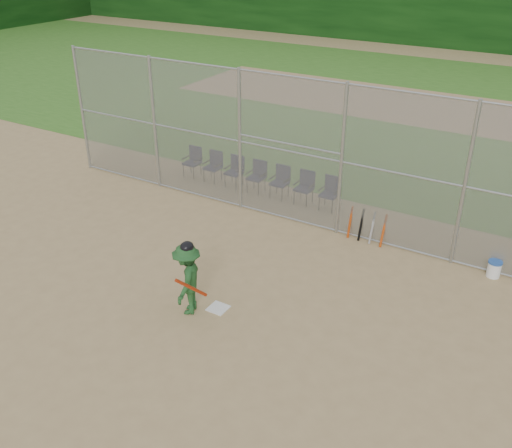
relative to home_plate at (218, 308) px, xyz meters
The scene contains 15 objects.
ground 0.60m from the home_plate, 111.35° to the right, with size 100.00×100.00×0.00m, color tan.
grass_strip 17.44m from the home_plate, 90.72° to the left, with size 100.00×100.00×0.00m, color #32661E.
dirt_patch_far 17.44m from the home_plate, 90.72° to the left, with size 24.00×24.00×0.00m, color tan.
backstop_fence 4.90m from the home_plate, 92.81° to the left, with size 16.09×0.09×4.00m.
home_plate is the anchor object (origin of this frame).
batter_at_plate 1.00m from the home_plate, 141.63° to the right, with size 1.03×1.30×1.67m.
water_cooler 6.43m from the home_plate, 42.06° to the left, with size 0.32×0.32×0.40m.
spare_bats 4.71m from the home_plate, 69.99° to the left, with size 0.96×0.33×0.84m.
chair_0 7.40m from the home_plate, 130.59° to the left, with size 0.54×0.52×0.96m, color black, non-canonical shape.
chair_1 6.90m from the home_plate, 125.51° to the left, with size 0.54×0.52×0.96m, color black, non-canonical shape.
chair_2 6.47m from the home_plate, 119.69° to the left, with size 0.54×0.52×0.96m, color black, non-canonical shape.
chair_3 6.11m from the home_plate, 113.11° to the left, with size 0.54×0.52×0.96m, color black, non-canonical shape.
chair_4 5.84m from the home_plate, 105.82° to the left, with size 0.54×0.52×0.96m, color black, non-canonical shape.
chair_5 5.68m from the home_plate, 97.97° to the left, with size 0.54×0.52×0.96m, color black, non-canonical shape.
chair_6 5.62m from the home_plate, 89.81° to the left, with size 0.54×0.52×0.96m, color black, non-canonical shape.
Camera 1 is at (5.97, -7.55, 7.20)m, focal length 40.00 mm.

